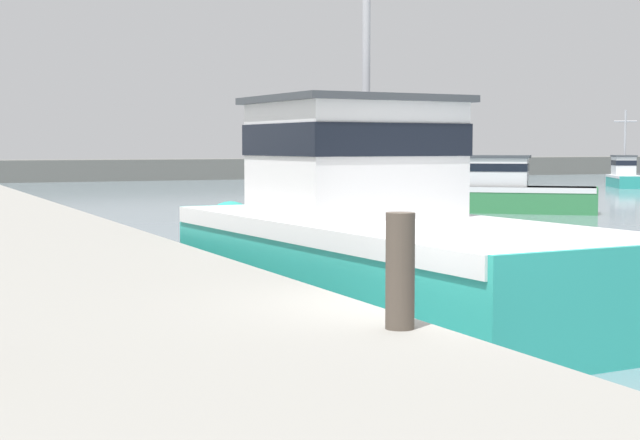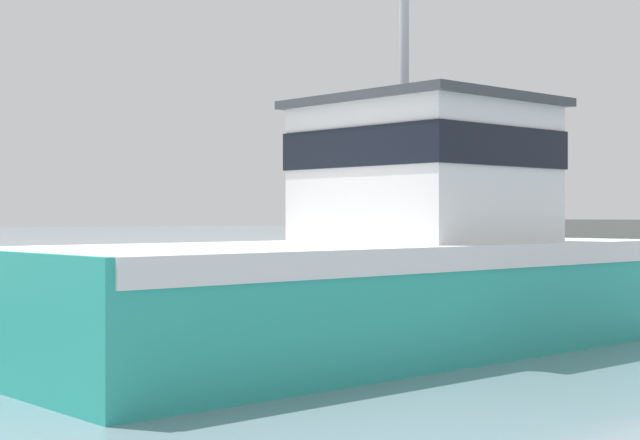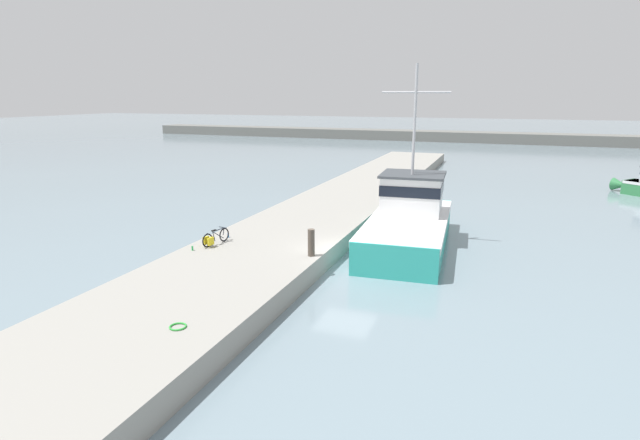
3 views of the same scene
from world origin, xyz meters
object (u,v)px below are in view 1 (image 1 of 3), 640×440
Objects in this scene: boat_white_moored at (624,175)px; mooring_post at (400,271)px; boat_red_outer at (507,191)px; fishing_boat_main at (375,232)px.

boat_white_moored is 4.74× the size of mooring_post.
boat_red_outer reaches higher than mooring_post.
boat_red_outer is at bearing 53.00° from mooring_post.
boat_red_outer is at bearing -110.50° from boat_white_moored.
boat_white_moored is at bearing 40.08° from fishing_boat_main.
fishing_boat_main is at bearing 178.77° from boat_red_outer.
fishing_boat_main is 51.35m from boat_white_moored.
mooring_post is at bearing -177.93° from boat_red_outer.
mooring_post is at bearing -103.06° from boat_white_moored.
mooring_post is (-18.61, -24.69, 0.59)m from boat_red_outer.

